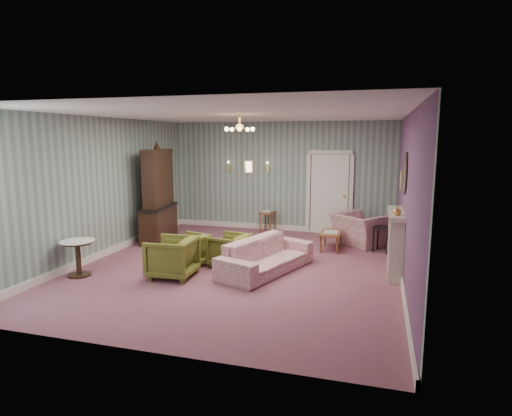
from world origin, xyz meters
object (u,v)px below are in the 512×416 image
(olive_chair_a, at_px, (172,255))
(wingback_chair, at_px, (360,224))
(olive_chair_b, at_px, (187,249))
(dresser, at_px, (158,193))
(coffee_table, at_px, (331,241))
(fireplace, at_px, (395,242))
(olive_chair_c, at_px, (230,249))
(pedestal_table, at_px, (78,258))
(sofa_chintz, at_px, (267,250))
(side_table_black, at_px, (382,240))

(olive_chair_a, height_order, wingback_chair, wingback_chair)
(olive_chair_b, xyz_separation_m, dresser, (-1.56, 1.72, 0.83))
(olive_chair_a, bearing_deg, coffee_table, 134.55)
(olive_chair_b, bearing_deg, fireplace, 118.63)
(olive_chair_c, distance_m, coffee_table, 2.52)
(olive_chair_b, distance_m, pedestal_table, 1.97)
(olive_chair_b, bearing_deg, sofa_chintz, 111.57)
(olive_chair_c, height_order, pedestal_table, olive_chair_c)
(coffee_table, bearing_deg, sofa_chintz, -116.72)
(olive_chair_b, xyz_separation_m, coffee_table, (2.56, 2.00, -0.14))
(olive_chair_c, relative_size, wingback_chair, 0.62)
(olive_chair_a, xyz_separation_m, olive_chair_c, (0.77, 0.90, -0.05))
(sofa_chintz, bearing_deg, wingback_chair, -11.59)
(olive_chair_a, distance_m, olive_chair_b, 0.71)
(olive_chair_c, bearing_deg, sofa_chintz, 90.67)
(sofa_chintz, height_order, coffee_table, sofa_chintz)
(fireplace, height_order, side_table_black, fireplace)
(olive_chair_a, height_order, fireplace, fireplace)
(wingback_chair, bearing_deg, side_table_black, 173.66)
(side_table_black, bearing_deg, fireplace, -81.86)
(coffee_table, bearing_deg, olive_chair_c, -134.25)
(pedestal_table, bearing_deg, olive_chair_b, 34.75)
(fireplace, relative_size, side_table_black, 2.48)
(sofa_chintz, bearing_deg, olive_chair_b, 112.01)
(coffee_table, bearing_deg, wingback_chair, 46.94)
(sofa_chintz, relative_size, wingback_chair, 1.88)
(olive_chair_a, relative_size, pedestal_table, 1.21)
(olive_chair_a, xyz_separation_m, side_table_black, (3.63, 2.80, -0.12))
(olive_chair_c, height_order, wingback_chair, wingback_chair)
(sofa_chintz, bearing_deg, dresser, 81.97)
(olive_chair_b, height_order, coffee_table, olive_chair_b)
(fireplace, xyz_separation_m, coffee_table, (-1.31, 1.37, -0.38))
(olive_chair_a, xyz_separation_m, pedestal_table, (-1.65, -0.42, -0.07))
(wingback_chair, height_order, dresser, dresser)
(wingback_chair, xyz_separation_m, pedestal_table, (-4.78, -3.77, -0.16))
(dresser, xyz_separation_m, coffee_table, (4.12, 0.29, -0.97))
(sofa_chintz, height_order, wingback_chair, wingback_chair)
(olive_chair_b, relative_size, coffee_table, 0.86)
(pedestal_table, bearing_deg, fireplace, 17.72)
(olive_chair_c, relative_size, sofa_chintz, 0.33)
(olive_chair_a, height_order, olive_chair_b, olive_chair_a)
(olive_chair_b, distance_m, olive_chair_c, 0.82)
(olive_chair_b, bearing_deg, olive_chair_a, 21.97)
(coffee_table, bearing_deg, side_table_black, 4.89)
(dresser, bearing_deg, fireplace, -18.35)
(olive_chair_b, xyz_separation_m, wingback_chair, (3.16, 2.65, 0.15))
(wingback_chair, bearing_deg, fireplace, 150.82)
(side_table_black, bearing_deg, sofa_chintz, -135.60)
(olive_chair_b, bearing_deg, dresser, -118.41)
(sofa_chintz, bearing_deg, side_table_black, -25.77)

